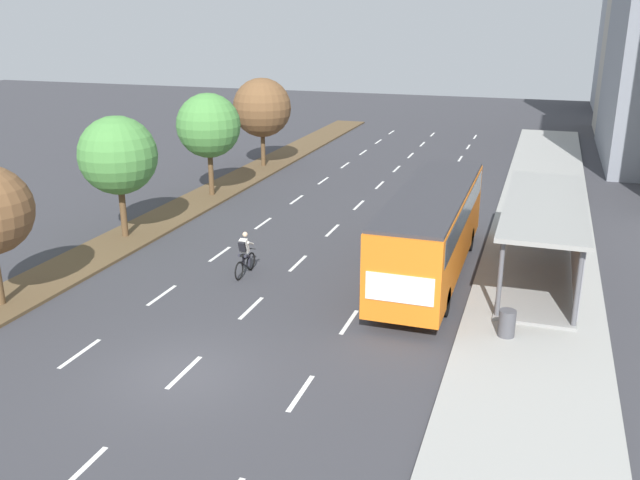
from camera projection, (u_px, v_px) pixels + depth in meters
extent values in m
plane|color=#38383D|center=(183.00, 374.00, 19.04)|extent=(140.00, 140.00, 0.00)
cube|color=brown|center=(228.00, 186.00, 39.50)|extent=(2.60, 52.00, 0.12)
cube|color=#9E9E99|center=(543.00, 212.00, 34.21)|extent=(4.50, 52.00, 0.15)
cube|color=white|center=(80.00, 353.00, 20.17)|extent=(0.14, 1.91, 0.01)
cube|color=white|center=(162.00, 295.00, 24.33)|extent=(0.14, 1.91, 0.01)
cube|color=white|center=(220.00, 254.00, 28.49)|extent=(0.14, 1.91, 0.01)
cube|color=white|center=(263.00, 223.00, 32.65)|extent=(0.14, 1.91, 0.01)
cube|color=white|center=(297.00, 200.00, 36.81)|extent=(0.14, 1.91, 0.01)
cube|color=white|center=(323.00, 181.00, 40.97)|extent=(0.14, 1.91, 0.01)
cube|color=white|center=(345.00, 165.00, 45.13)|extent=(0.14, 1.91, 0.01)
cube|color=white|center=(363.00, 152.00, 49.30)|extent=(0.14, 1.91, 0.01)
cube|color=white|center=(378.00, 142.00, 53.46)|extent=(0.14, 1.91, 0.01)
cube|color=white|center=(391.00, 132.00, 57.62)|extent=(0.14, 1.91, 0.01)
cube|color=white|center=(80.00, 472.00, 14.95)|extent=(0.14, 1.91, 0.01)
cube|color=white|center=(184.00, 372.00, 19.11)|extent=(0.14, 1.91, 0.01)
cube|color=white|center=(251.00, 308.00, 23.27)|extent=(0.14, 1.91, 0.01)
cube|color=white|center=(298.00, 263.00, 27.43)|extent=(0.14, 1.91, 0.01)
cube|color=white|center=(332.00, 230.00, 31.60)|extent=(0.14, 1.91, 0.01)
cube|color=white|center=(359.00, 205.00, 35.76)|extent=(0.14, 1.91, 0.01)
cube|color=white|center=(380.00, 185.00, 39.92)|extent=(0.14, 1.91, 0.01)
cube|color=white|center=(397.00, 169.00, 44.08)|extent=(0.14, 1.91, 0.01)
cube|color=white|center=(411.00, 155.00, 48.24)|extent=(0.14, 1.91, 0.01)
cube|color=white|center=(422.00, 144.00, 52.40)|extent=(0.14, 1.91, 0.01)
cube|color=white|center=(432.00, 135.00, 56.56)|extent=(0.14, 1.91, 0.01)
cube|color=white|center=(301.00, 393.00, 18.06)|extent=(0.14, 1.91, 0.01)
cube|color=white|center=(349.00, 322.00, 22.22)|extent=(0.14, 1.91, 0.01)
cube|color=white|center=(382.00, 273.00, 26.38)|extent=(0.14, 1.91, 0.01)
cube|color=white|center=(406.00, 238.00, 30.54)|extent=(0.14, 1.91, 0.01)
cube|color=white|center=(425.00, 211.00, 34.70)|extent=(0.14, 1.91, 0.01)
cube|color=white|center=(439.00, 190.00, 38.86)|extent=(0.14, 1.91, 0.01)
cube|color=white|center=(451.00, 173.00, 43.03)|extent=(0.14, 1.91, 0.01)
cube|color=white|center=(460.00, 159.00, 47.19)|extent=(0.14, 1.91, 0.01)
cube|color=white|center=(468.00, 147.00, 51.35)|extent=(0.14, 1.91, 0.01)
cube|color=white|center=(475.00, 137.00, 55.51)|extent=(0.14, 1.91, 0.01)
cube|color=gray|center=(538.00, 273.00, 25.87)|extent=(2.60, 9.55, 0.10)
cylinder|color=#56565B|center=(500.00, 278.00, 21.73)|extent=(0.16, 0.16, 2.60)
cylinder|color=#56565B|center=(516.00, 206.00, 29.87)|extent=(0.16, 0.16, 2.60)
cylinder|color=#56565B|center=(578.00, 287.00, 21.02)|extent=(0.16, 0.16, 2.60)
cylinder|color=#56565B|center=(573.00, 211.00, 29.16)|extent=(0.16, 0.16, 2.60)
cube|color=gray|center=(577.00, 243.00, 25.07)|extent=(0.10, 9.07, 2.34)
cube|color=gray|center=(546.00, 204.00, 25.00)|extent=(2.90, 9.95, 0.16)
cube|color=orange|center=(431.00, 230.00, 25.60)|extent=(2.50, 11.20, 2.80)
cube|color=#2D3D4C|center=(432.00, 208.00, 25.33)|extent=(2.54, 10.30, 0.90)
cube|color=#333338|center=(433.00, 192.00, 25.14)|extent=(2.45, 10.98, 0.12)
cube|color=#2D3D4C|center=(453.00, 186.00, 30.54)|extent=(2.25, 0.06, 1.54)
cube|color=white|center=(399.00, 289.00, 20.61)|extent=(2.12, 0.04, 0.90)
cylinder|color=black|center=(418.00, 234.00, 29.48)|extent=(0.30, 1.00, 1.00)
cylinder|color=black|center=(469.00, 239.00, 28.82)|extent=(0.30, 1.00, 1.00)
cylinder|color=black|center=(380.00, 293.00, 23.24)|extent=(0.30, 1.00, 1.00)
cylinder|color=black|center=(444.00, 301.00, 22.58)|extent=(0.30, 1.00, 1.00)
torus|color=black|center=(251.00, 261.00, 26.63)|extent=(0.06, 0.72, 0.72)
torus|color=black|center=(239.00, 271.00, 25.64)|extent=(0.06, 0.72, 0.72)
cylinder|color=black|center=(245.00, 259.00, 26.05)|extent=(0.05, 0.94, 0.05)
cylinder|color=black|center=(244.00, 264.00, 26.01)|extent=(0.05, 0.57, 0.42)
cylinder|color=black|center=(243.00, 260.00, 25.86)|extent=(0.04, 0.04, 0.40)
cube|color=black|center=(242.00, 255.00, 25.80)|extent=(0.12, 0.24, 0.06)
cylinder|color=black|center=(250.00, 248.00, 26.41)|extent=(0.46, 0.04, 0.04)
cube|color=silver|center=(244.00, 246.00, 25.85)|extent=(0.30, 0.36, 0.59)
cube|color=black|center=(242.00, 247.00, 25.70)|extent=(0.26, 0.26, 0.42)
sphere|color=beige|center=(245.00, 234.00, 25.83)|extent=(0.20, 0.20, 0.20)
cylinder|color=#23232D|center=(241.00, 256.00, 25.99)|extent=(0.12, 0.42, 0.25)
cylinder|color=#23232D|center=(243.00, 260.00, 26.23)|extent=(0.10, 0.17, 0.41)
cylinder|color=#23232D|center=(247.00, 256.00, 25.92)|extent=(0.12, 0.42, 0.25)
cylinder|color=#23232D|center=(249.00, 261.00, 26.15)|extent=(0.10, 0.17, 0.41)
cylinder|color=silver|center=(242.00, 242.00, 26.09)|extent=(0.09, 0.47, 0.28)
cylinder|color=silver|center=(251.00, 243.00, 25.99)|extent=(0.09, 0.47, 0.28)
cylinder|color=brown|center=(123.00, 210.00, 30.10)|extent=(0.28, 0.28, 2.38)
sphere|color=#4C8E42|center=(118.00, 155.00, 29.31)|extent=(3.41, 3.41, 3.41)
cylinder|color=brown|center=(211.00, 172.00, 37.02)|extent=(0.28, 0.28, 2.51)
sphere|color=#4C8E42|center=(209.00, 125.00, 36.21)|extent=(3.43, 3.43, 3.43)
cylinder|color=brown|center=(263.00, 148.00, 44.16)|extent=(0.28, 0.28, 2.36)
sphere|color=brown|center=(262.00, 108.00, 43.34)|extent=(3.74, 3.74, 3.74)
cylinder|color=#4C4C51|center=(507.00, 323.00, 20.81)|extent=(0.52, 0.52, 0.85)
cube|color=#8E939E|center=(637.00, 33.00, 68.51)|extent=(6.67, 10.67, 15.46)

